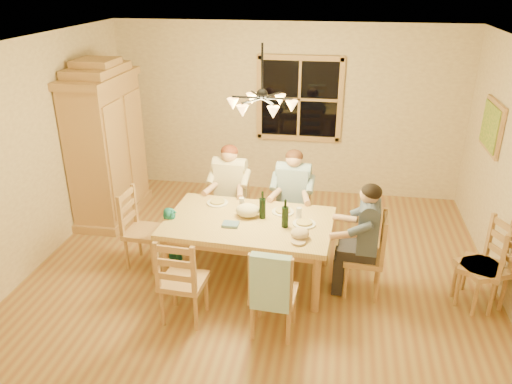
% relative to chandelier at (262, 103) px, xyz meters
% --- Properties ---
extents(floor, '(5.50, 5.50, 0.00)m').
position_rel_chandelier_xyz_m(floor, '(0.00, 0.00, -2.08)').
color(floor, '#945D36').
rests_on(floor, ground).
extents(ceiling, '(5.50, 5.00, 0.02)m').
position_rel_chandelier_xyz_m(ceiling, '(0.00, 0.00, 0.62)').
color(ceiling, white).
rests_on(ceiling, wall_back).
extents(wall_back, '(5.50, 0.02, 2.70)m').
position_rel_chandelier_xyz_m(wall_back, '(0.00, 2.50, -0.73)').
color(wall_back, tan).
rests_on(wall_back, floor).
extents(wall_left, '(0.02, 5.00, 2.70)m').
position_rel_chandelier_xyz_m(wall_left, '(-2.75, 0.00, -0.73)').
color(wall_left, tan).
rests_on(wall_left, floor).
extents(window, '(1.30, 0.06, 1.30)m').
position_rel_chandelier_xyz_m(window, '(0.20, 2.47, -0.53)').
color(window, black).
rests_on(window, wall_back).
extents(painting, '(0.06, 0.78, 0.64)m').
position_rel_chandelier_xyz_m(painting, '(2.71, 1.20, -0.48)').
color(painting, '#A67548').
rests_on(painting, wall_right).
extents(chandelier, '(0.77, 0.68, 0.71)m').
position_rel_chandelier_xyz_m(chandelier, '(0.00, 0.00, 0.00)').
color(chandelier, black).
rests_on(chandelier, ceiling).
extents(armoire, '(0.66, 1.40, 2.30)m').
position_rel_chandelier_xyz_m(armoire, '(-2.42, 1.12, -1.02)').
color(armoire, '#A67548').
rests_on(armoire, floor).
extents(dining_table, '(1.96, 1.27, 0.76)m').
position_rel_chandelier_xyz_m(dining_table, '(-0.11, -0.22, -1.42)').
color(dining_table, tan).
rests_on(dining_table, floor).
extents(chair_far_left, '(0.46, 0.44, 0.99)m').
position_rel_chandelier_xyz_m(chair_far_left, '(-0.54, 0.70, -1.77)').
color(chair_far_left, '#A27D47').
rests_on(chair_far_left, floor).
extents(chair_far_right, '(0.46, 0.44, 0.99)m').
position_rel_chandelier_xyz_m(chair_far_right, '(0.31, 0.65, -1.77)').
color(chair_far_right, '#A27D47').
rests_on(chair_far_right, floor).
extents(chair_near_left, '(0.46, 0.44, 0.99)m').
position_rel_chandelier_xyz_m(chair_near_left, '(-0.64, -1.09, -1.77)').
color(chair_near_left, '#A27D47').
rests_on(chair_near_left, floor).
extents(chair_near_right, '(0.46, 0.44, 0.99)m').
position_rel_chandelier_xyz_m(chair_near_right, '(0.31, -1.14, -1.77)').
color(chair_near_right, '#A27D47').
rests_on(chair_near_right, floor).
extents(chair_end_left, '(0.44, 0.46, 0.99)m').
position_rel_chandelier_xyz_m(chair_end_left, '(-1.43, -0.15, -1.77)').
color(chair_end_left, '#A27D47').
rests_on(chair_end_left, floor).
extents(chair_end_right, '(0.44, 0.46, 0.99)m').
position_rel_chandelier_xyz_m(chair_end_right, '(1.20, -0.30, -1.77)').
color(chair_end_right, '#A27D47').
rests_on(chair_end_right, floor).
extents(adult_woman, '(0.41, 0.44, 0.87)m').
position_rel_chandelier_xyz_m(adult_woman, '(-0.54, 0.70, -1.24)').
color(adult_woman, beige).
rests_on(adult_woman, floor).
extents(adult_plaid_man, '(0.41, 0.44, 0.87)m').
position_rel_chandelier_xyz_m(adult_plaid_man, '(0.31, 0.65, -1.24)').
color(adult_plaid_man, '#2D597D').
rests_on(adult_plaid_man, floor).
extents(adult_slate_man, '(0.44, 0.41, 0.87)m').
position_rel_chandelier_xyz_m(adult_slate_man, '(1.20, -0.30, -1.24)').
color(adult_slate_man, '#414E69').
rests_on(adult_slate_man, floor).
extents(towel, '(0.39, 0.12, 0.58)m').
position_rel_chandelier_xyz_m(towel, '(0.30, -1.33, -1.38)').
color(towel, '#97C1CC').
rests_on(towel, chair_near_right).
extents(wine_bottle_a, '(0.08, 0.08, 0.33)m').
position_rel_chandelier_xyz_m(wine_bottle_a, '(0.03, -0.13, -1.15)').
color(wine_bottle_a, black).
rests_on(wine_bottle_a, dining_table).
extents(wine_bottle_b, '(0.08, 0.08, 0.33)m').
position_rel_chandelier_xyz_m(wine_bottle_b, '(0.31, -0.30, -1.15)').
color(wine_bottle_b, black).
rests_on(wine_bottle_b, dining_table).
extents(plate_woman, '(0.26, 0.26, 0.02)m').
position_rel_chandelier_xyz_m(plate_woman, '(-0.57, 0.16, -1.31)').
color(plate_woman, white).
rests_on(plate_woman, dining_table).
extents(plate_plaid, '(0.26, 0.26, 0.02)m').
position_rel_chandelier_xyz_m(plate_plaid, '(0.25, 0.05, -1.31)').
color(plate_plaid, white).
rests_on(plate_plaid, dining_table).
extents(plate_slate, '(0.26, 0.26, 0.02)m').
position_rel_chandelier_xyz_m(plate_slate, '(0.52, -0.22, -1.31)').
color(plate_slate, white).
rests_on(plate_slate, dining_table).
extents(wine_glass_a, '(0.06, 0.06, 0.14)m').
position_rel_chandelier_xyz_m(wine_glass_a, '(-0.25, 0.08, -1.25)').
color(wine_glass_a, silver).
rests_on(wine_glass_a, dining_table).
extents(wine_glass_b, '(0.06, 0.06, 0.14)m').
position_rel_chandelier_xyz_m(wine_glass_b, '(0.45, -0.08, -1.25)').
color(wine_glass_b, silver).
rests_on(wine_glass_b, dining_table).
extents(cap, '(0.20, 0.20, 0.11)m').
position_rel_chandelier_xyz_m(cap, '(0.50, -0.53, -1.26)').
color(cap, tan).
rests_on(cap, dining_table).
extents(napkin, '(0.19, 0.15, 0.03)m').
position_rel_chandelier_xyz_m(napkin, '(-0.29, -0.38, -1.30)').
color(napkin, slate).
rests_on(napkin, dining_table).
extents(cloth_bundle, '(0.28, 0.22, 0.15)m').
position_rel_chandelier_xyz_m(cloth_bundle, '(-0.14, -0.12, -1.24)').
color(cloth_bundle, beige).
rests_on(cloth_bundle, dining_table).
extents(child, '(0.37, 0.38, 0.87)m').
position_rel_chandelier_xyz_m(child, '(-1.01, -0.31, -1.64)').
color(child, '#196B70').
rests_on(child, floor).
extents(chair_spare_front, '(0.57, 0.58, 0.99)m').
position_rel_chandelier_xyz_m(chair_spare_front, '(2.45, -0.31, -1.77)').
color(chair_spare_front, '#A27D47').
rests_on(chair_spare_front, floor).
extents(chair_spare_back, '(0.56, 0.57, 0.99)m').
position_rel_chandelier_xyz_m(chair_spare_back, '(2.45, -0.29, -1.77)').
color(chair_spare_back, '#A27D47').
rests_on(chair_spare_back, floor).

